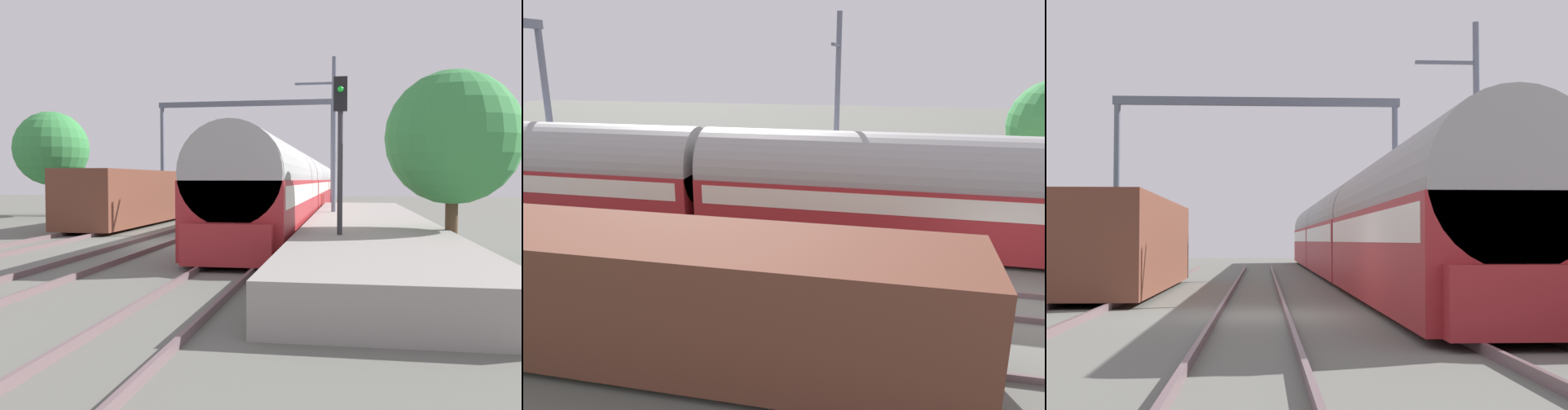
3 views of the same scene
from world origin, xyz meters
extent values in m
plane|color=#63655D|center=(0.00, 0.00, 0.00)|extent=(120.00, 120.00, 0.00)
cube|color=#695458|center=(-3.33, 0.00, 0.08)|extent=(0.08, 60.00, 0.16)
cube|color=#695458|center=(-0.72, 0.00, 0.08)|extent=(0.08, 60.00, 0.16)
cube|color=#695458|center=(0.72, 0.00, 0.08)|extent=(0.08, 60.00, 0.16)
cube|color=#695458|center=(3.33, 0.00, 0.08)|extent=(0.08, 60.00, 0.16)
cube|color=#695458|center=(4.77, 0.00, 0.08)|extent=(0.08, 60.00, 0.16)
cube|color=maroon|center=(4.05, 2.17, 1.26)|extent=(2.90, 16.00, 2.20)
cube|color=silver|center=(4.05, 2.17, 1.89)|extent=(2.93, 15.36, 0.64)
cylinder|color=#9A9A9A|center=(4.05, 2.17, 2.56)|extent=(2.84, 16.00, 2.84)
cube|color=maroon|center=(4.05, 18.52, 1.26)|extent=(2.90, 16.00, 2.20)
cube|color=silver|center=(4.05, 18.52, 1.89)|extent=(2.93, 15.36, 0.64)
cylinder|color=#9A9A9A|center=(4.05, 18.52, 2.56)|extent=(2.84, 16.00, 2.84)
cube|color=maroon|center=(4.05, 34.87, 1.26)|extent=(2.90, 16.00, 2.20)
cube|color=silver|center=(4.05, 34.87, 1.89)|extent=(2.93, 15.36, 0.64)
cylinder|color=#9A9A9A|center=(4.05, 34.87, 2.56)|extent=(2.84, 16.00, 2.84)
cube|color=maroon|center=(4.05, -6.08, 0.71)|extent=(2.40, 0.50, 1.10)
cube|color=brown|center=(-4.05, 8.04, 1.51)|extent=(2.80, 13.00, 2.70)
cube|color=black|center=(-4.05, 8.04, 0.21)|extent=(2.52, 11.96, 0.10)
cylinder|color=black|center=(5.45, 13.47, 0.42)|extent=(0.25, 0.25, 0.85)
cube|color=maroon|center=(5.45, 13.47, 1.17)|extent=(0.44, 0.46, 0.64)
sphere|color=tan|center=(5.45, 13.47, 1.61)|extent=(0.24, 0.24, 0.24)
cylinder|color=#2D2D33|center=(5.97, 23.83, 1.83)|extent=(0.14, 0.14, 3.66)
cube|color=black|center=(5.97, 23.83, 4.11)|extent=(0.36, 0.20, 0.90)
sphere|color=#19D133|center=(5.97, 23.71, 4.21)|extent=(0.16, 0.16, 0.16)
cylinder|color=slate|center=(-6.05, 18.07, 3.75)|extent=(0.28, 0.28, 7.50)
cylinder|color=slate|center=(6.05, 18.07, 3.75)|extent=(0.28, 0.28, 7.50)
cube|color=slate|center=(0.00, 18.07, 7.68)|extent=(12.50, 0.24, 0.36)
cylinder|color=slate|center=(6.45, 5.77, 4.00)|extent=(0.20, 0.20, 8.00)
cube|color=slate|center=(5.55, 5.77, 6.80)|extent=(1.80, 0.10, 0.10)
camera|label=1|loc=(7.13, -19.83, 2.38)|focal=37.91mm
camera|label=2|loc=(-13.06, 3.48, 6.31)|focal=34.86mm
camera|label=3|loc=(0.20, -17.94, 1.60)|focal=57.16mm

